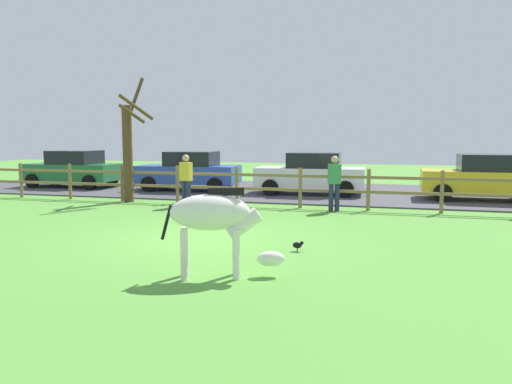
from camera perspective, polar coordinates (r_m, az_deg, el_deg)
The scene contains 12 objects.
ground_plane at distance 10.71m, azimuth -6.60°, elevation -5.37°, with size 60.00×60.00×0.00m, color #549338.
parking_asphalt at distance 19.54m, azimuth 3.55°, elevation 0.12°, with size 28.00×7.40×0.05m, color #47474C.
paddock_fence at distance 15.51m, azimuth -2.28°, elevation 1.01°, with size 20.66×0.11×1.24m.
bare_tree at distance 16.89m, azimuth -14.72°, elevation 5.04°, with size 1.18×1.44×4.16m.
zebra at distance 7.56m, azimuth -4.77°, elevation -3.18°, with size 1.87×0.90×1.41m.
crow_on_grass at distance 9.42m, azimuth 4.94°, elevation -6.20°, with size 0.21×0.10×0.20m.
parked_car_yellow at distance 18.17m, azimuth 25.26°, elevation 1.62°, with size 4.02×1.92×1.56m.
parked_car_blue at distance 19.69m, azimuth -7.83°, elevation 2.51°, with size 4.09×2.07×1.56m.
parked_car_green at distance 22.23m, azimuth -20.66°, elevation 2.60°, with size 4.03×1.93×1.56m.
parked_car_white at distance 18.32m, azimuth 6.48°, elevation 2.23°, with size 4.06×2.01×1.56m.
visitor_left_of_tree at distance 15.41m, azimuth -8.21°, elevation 1.64°, with size 0.40×0.29×1.64m.
visitor_right_of_tree at distance 14.45m, azimuth 9.18°, elevation 1.31°, with size 0.41×0.31×1.64m.
Camera 1 is at (3.91, -9.73, 2.20)m, focal length 34.09 mm.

